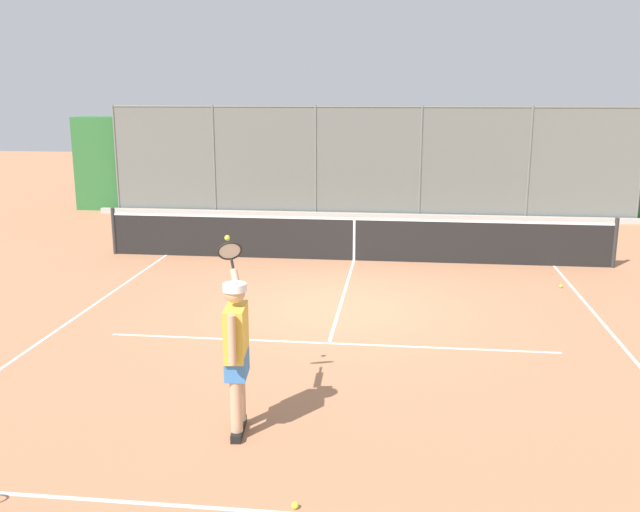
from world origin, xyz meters
The scene contains 7 objects.
ground_plane centered at (0.00, 0.00, 0.00)m, with size 60.00×60.00×0.00m, color #B27551.
court_line_markings centered at (0.00, 2.12, 0.00)m, with size 8.67×9.63×0.01m.
fence_backdrop centered at (0.00, -9.64, 1.43)m, with size 18.36×1.37×3.26m.
tennis_net centered at (0.00, -3.51, 0.49)m, with size 11.14×0.09×1.07m.
tennis_player centered at (0.70, 4.64, 1.01)m, with size 0.56×1.39×2.00m.
tennis_ball_mid_court centered at (-4.08, -1.75, 0.03)m, with size 0.07×0.07×0.07m, color #C1D138.
tennis_ball_near_baseline centered at (-0.14, 6.00, 0.03)m, with size 0.07×0.07×0.07m, color #CCDB33.
Camera 1 is at (-1.02, 11.52, 3.66)m, focal length 39.18 mm.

